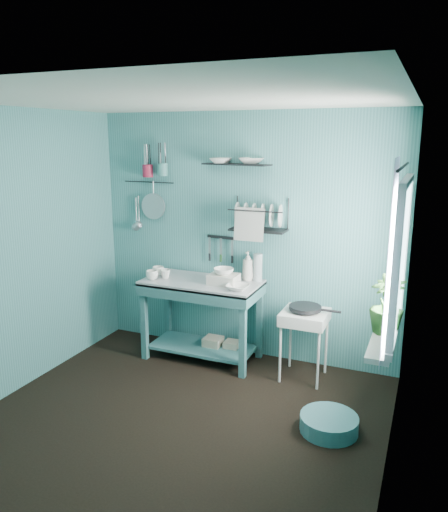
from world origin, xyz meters
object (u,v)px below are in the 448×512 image
at_px(mug_left, 152,275).
at_px(mug_mid, 166,274).
at_px(storage_tin_small, 232,350).
at_px(colander, 153,206).
at_px(work_counter, 202,320).
at_px(floor_basin, 329,424).
at_px(dish_rack, 259,215).
at_px(water_bottle, 258,267).
at_px(mug_right, 158,271).
at_px(wash_tub, 224,279).
at_px(potted_plant, 387,304).
at_px(utensil_cup_magenta, 148,171).
at_px(hotplate_stand, 304,345).
at_px(frying_pan, 305,308).
at_px(storage_tin_large, 213,347).
at_px(soap_bottle, 248,266).
at_px(utensil_cup_teal, 163,170).

height_order(mug_left, mug_mid, mug_left).
bearing_deg(storage_tin_small, colander, 169.08).
height_order(work_counter, floor_basin, work_counter).
bearing_deg(dish_rack, storage_tin_small, -146.74).
distance_m(work_counter, water_bottle, 0.79).
bearing_deg(storage_tin_small, mug_right, -174.29).
xyz_separation_m(dish_rack, storage_tin_small, (-0.23, -0.11, -1.41)).
bearing_deg(wash_tub, potted_plant, -23.17).
relative_size(dish_rack, utensil_cup_magenta, 4.23).
relative_size(mug_left, hotplate_stand, 0.18).
bearing_deg(floor_basin, frying_pan, 117.03).
distance_m(dish_rack, potted_plant, 1.65).
distance_m(work_counter, storage_tin_large, 0.33).
relative_size(mug_mid, storage_tin_small, 0.50).
distance_m(wash_tub, dish_rack, 0.72).
bearing_deg(mug_mid, frying_pan, 1.45).
height_order(mug_mid, storage_tin_small, mug_mid).
distance_m(mug_right, water_bottle, 1.05).
xyz_separation_m(work_counter, dish_rack, (0.53, 0.19, 1.10)).
distance_m(hotplate_stand, dish_rack, 1.32).
height_order(work_counter, storage_tin_large, work_counter).
distance_m(mug_left, potted_plant, 2.38).
distance_m(soap_bottle, hotplate_stand, 0.95).
bearing_deg(frying_pan, hotplate_stand, 0.00).
height_order(soap_bottle, water_bottle, soap_bottle).
relative_size(mug_mid, floor_basin, 0.22).
distance_m(hotplate_stand, storage_tin_small, 0.81).
relative_size(soap_bottle, dish_rack, 0.54).
distance_m(soap_bottle, utensil_cup_teal, 1.35).
bearing_deg(potted_plant, mug_right, 163.35).
distance_m(utensil_cup_magenta, utensil_cup_teal, 0.18).
bearing_deg(work_counter, utensil_cup_teal, 150.46).
xyz_separation_m(work_counter, mug_mid, (-0.38, -0.06, 0.46)).
xyz_separation_m(utensil_cup_magenta, storage_tin_large, (0.83, -0.19, -1.79)).
distance_m(utensil_cup_magenta, floor_basin, 3.07).
height_order(dish_rack, floor_basin, dish_rack).
xyz_separation_m(mug_mid, frying_pan, (1.45, 0.04, -0.18)).
bearing_deg(soap_bottle, storage_tin_small, -135.00).
relative_size(utensil_cup_teal, floor_basin, 0.29).
height_order(wash_tub, storage_tin_small, wash_tub).
relative_size(colander, potted_plant, 0.63).
bearing_deg(mug_mid, hotplate_stand, 1.45).
distance_m(mug_mid, colander, 0.79).
bearing_deg(storage_tin_large, hotplate_stand, -4.30).
relative_size(mug_right, storage_tin_large, 0.56).
height_order(frying_pan, utensil_cup_teal, utensil_cup_teal).
xyz_separation_m(water_bottle, dish_rack, (0.01, -0.03, 0.54)).
distance_m(soap_bottle, water_bottle, 0.10).
bearing_deg(water_bottle, soap_bottle, -168.69).
xyz_separation_m(utensil_cup_teal, storage_tin_small, (0.85, -0.16, -1.82)).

